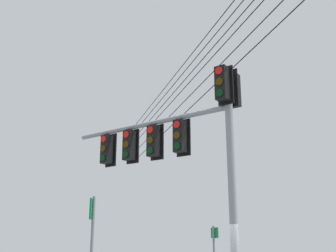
{
  "coord_description": "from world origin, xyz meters",
  "views": [
    {
      "loc": [
        7.36,
        6.69,
        2.03
      ],
      "look_at": [
        0.13,
        -1.96,
        5.25
      ],
      "focal_mm": 44.5,
      "sensor_mm": 36.0,
      "label": 1
    }
  ],
  "objects": [
    {
      "name": "signal_mast_assembly",
      "position": [
        0.02,
        -1.56,
        4.73
      ],
      "size": [
        1.88,
        5.5,
        6.51
      ],
      "color": "gray",
      "rests_on": "ground"
    },
    {
      "name": "route_sign_primary",
      "position": [
        2.73,
        -1.38,
        1.89
      ],
      "size": [
        0.27,
        0.31,
        3.05
      ],
      "color": "slate",
      "rests_on": "ground"
    },
    {
      "name": "overhead_wire_span",
      "position": [
        -0.66,
        -0.88,
        7.32
      ],
      "size": [
        6.99,
        17.46,
        2.6
      ],
      "color": "black"
    }
  ]
}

